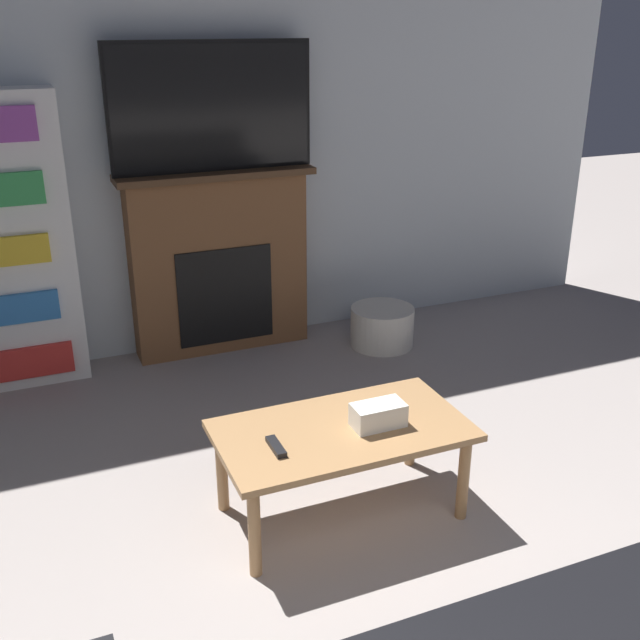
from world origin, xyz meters
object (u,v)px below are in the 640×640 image
at_px(tv, 212,107).
at_px(coffee_table, 342,438).
at_px(bookshelf, 9,245).
at_px(fireplace, 219,261).
at_px(storage_basket, 382,326).

distance_m(tv, coffee_table, 2.23).
xyz_separation_m(tv, bookshelf, (-1.20, -0.00, -0.69)).
height_order(tv, coffee_table, tv).
relative_size(tv, bookshelf, 0.73).
relative_size(fireplace, storage_basket, 2.90).
xyz_separation_m(coffee_table, bookshelf, (-1.19, 1.91, 0.46)).
xyz_separation_m(fireplace, storage_basket, (0.97, -0.38, -0.45)).
height_order(tv, bookshelf, tv).
relative_size(coffee_table, bookshelf, 0.63).
bearing_deg(fireplace, bookshelf, -178.91).
xyz_separation_m(bookshelf, storage_basket, (2.17, -0.36, -0.71)).
bearing_deg(bookshelf, tv, 0.14).
bearing_deg(coffee_table, storage_basket, 57.44).
bearing_deg(storage_basket, tv, 159.56).
distance_m(tv, bookshelf, 1.39).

